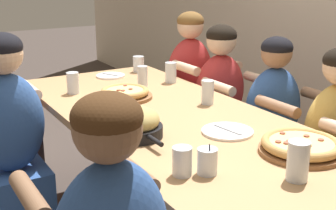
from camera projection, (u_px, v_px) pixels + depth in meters
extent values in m
cube|color=tan|center=(168.00, 118.00, 2.36)|extent=(2.18, 0.93, 0.04)
cube|color=#4C4C51|center=(37.00, 140.00, 3.11)|extent=(0.07, 0.07, 0.72)
cube|color=#4C4C51|center=(144.00, 120.00, 3.51)|extent=(0.07, 0.07, 0.72)
cylinder|color=brown|center=(301.00, 151.00, 1.87)|extent=(0.34, 0.34, 0.02)
torus|color=tan|center=(301.00, 144.00, 1.86)|extent=(0.32, 0.32, 0.04)
cylinder|color=#E5C675|center=(301.00, 145.00, 1.86)|extent=(0.27, 0.27, 0.03)
cylinder|color=#9E4C38|center=(282.00, 133.00, 1.94)|extent=(0.02, 0.02, 0.01)
cylinder|color=#9E4C38|center=(278.00, 142.00, 1.85)|extent=(0.02, 0.02, 0.01)
cylinder|color=#9E4C38|center=(307.00, 136.00, 1.91)|extent=(0.02, 0.02, 0.01)
cylinder|color=#9E4C38|center=(289.00, 141.00, 1.85)|extent=(0.02, 0.02, 0.01)
cylinder|color=#9E4C38|center=(286.00, 143.00, 1.84)|extent=(0.02, 0.02, 0.01)
cylinder|color=#9E4C38|center=(309.00, 145.00, 1.81)|extent=(0.02, 0.02, 0.01)
cylinder|color=#9E4C38|center=(321.00, 140.00, 1.87)|extent=(0.02, 0.02, 0.01)
cylinder|color=brown|center=(125.00, 97.00, 2.63)|extent=(0.31, 0.31, 0.02)
torus|color=tan|center=(125.00, 91.00, 2.62)|extent=(0.27, 0.27, 0.03)
cylinder|color=#E5C675|center=(125.00, 92.00, 2.62)|extent=(0.23, 0.23, 0.03)
cylinder|color=#9E4C38|center=(123.00, 90.00, 2.59)|extent=(0.02, 0.02, 0.01)
cylinder|color=#9E4C38|center=(125.00, 85.00, 2.70)|extent=(0.02, 0.02, 0.01)
cylinder|color=#9E4C38|center=(118.00, 93.00, 2.55)|extent=(0.02, 0.02, 0.01)
cylinder|color=#9E4C38|center=(119.00, 90.00, 2.60)|extent=(0.02, 0.02, 0.01)
cylinder|color=#9E4C38|center=(131.00, 89.00, 2.63)|extent=(0.02, 0.02, 0.01)
cylinder|color=black|center=(136.00, 131.00, 2.04)|extent=(0.24, 0.24, 0.05)
cylinder|color=black|center=(155.00, 141.00, 1.90)|extent=(0.11, 0.02, 0.02)
ellipsoid|color=tan|center=(136.00, 120.00, 2.03)|extent=(0.21, 0.21, 0.11)
cylinder|color=white|center=(111.00, 76.00, 3.13)|extent=(0.19, 0.19, 0.01)
cube|color=#B7B7BC|center=(110.00, 74.00, 3.12)|extent=(0.13, 0.07, 0.01)
cylinder|color=white|center=(227.00, 131.00, 2.10)|extent=(0.23, 0.23, 0.01)
cube|color=#B7B7BC|center=(227.00, 129.00, 2.09)|extent=(0.16, 0.03, 0.01)
cylinder|color=silver|center=(207.00, 161.00, 1.68)|extent=(0.07, 0.07, 0.10)
cylinder|color=#1EA8DB|center=(207.00, 165.00, 1.68)|extent=(0.07, 0.07, 0.07)
cylinder|color=black|center=(210.00, 160.00, 1.66)|extent=(0.00, 0.01, 0.12)
cylinder|color=silver|center=(298.00, 161.00, 1.62)|extent=(0.08, 0.08, 0.14)
cylinder|color=silver|center=(297.00, 169.00, 1.63)|extent=(0.07, 0.07, 0.08)
cylinder|color=silver|center=(182.00, 161.00, 1.67)|extent=(0.07, 0.07, 0.11)
cylinder|color=black|center=(182.00, 166.00, 1.67)|extent=(0.06, 0.06, 0.07)
cylinder|color=silver|center=(208.00, 92.00, 2.51)|extent=(0.07, 0.07, 0.13)
cylinder|color=silver|center=(73.00, 83.00, 2.71)|extent=(0.07, 0.07, 0.12)
cylinder|color=silver|center=(73.00, 85.00, 2.72)|extent=(0.06, 0.06, 0.10)
cylinder|color=silver|center=(139.00, 64.00, 3.26)|extent=(0.08, 0.08, 0.11)
cylinder|color=black|center=(139.00, 66.00, 3.26)|extent=(0.07, 0.07, 0.07)
cylinder|color=silver|center=(171.00, 72.00, 2.97)|extent=(0.07, 0.07, 0.13)
cylinder|color=black|center=(171.00, 78.00, 2.98)|extent=(0.06, 0.06, 0.06)
cylinder|color=silver|center=(143.00, 76.00, 2.86)|extent=(0.06, 0.06, 0.13)
cylinder|color=silver|center=(143.00, 81.00, 2.87)|extent=(0.05, 0.05, 0.07)
sphere|color=brown|center=(107.00, 129.00, 1.24)|extent=(0.19, 0.19, 0.19)
ellipsoid|color=#422814|center=(107.00, 117.00, 1.23)|extent=(0.19, 0.19, 0.13)
cylinder|color=brown|center=(30.00, 197.00, 1.40)|extent=(0.28, 0.06, 0.06)
cylinder|color=brown|center=(132.00, 171.00, 1.56)|extent=(0.28, 0.06, 0.06)
ellipsoid|color=gold|center=(334.00, 132.00, 2.32)|extent=(0.24, 0.36, 0.49)
cube|color=#B22D2D|center=(189.00, 138.00, 3.53)|extent=(0.32, 0.34, 0.45)
ellipsoid|color=#B22D2D|center=(190.00, 75.00, 3.39)|extent=(0.24, 0.36, 0.54)
sphere|color=beige|center=(190.00, 25.00, 3.29)|extent=(0.19, 0.19, 0.19)
ellipsoid|color=brown|center=(190.00, 21.00, 3.28)|extent=(0.19, 0.19, 0.13)
cylinder|color=beige|center=(226.00, 62.00, 3.27)|extent=(0.28, 0.06, 0.06)
cylinder|color=beige|center=(186.00, 68.00, 3.10)|extent=(0.28, 0.06, 0.06)
cube|color=#B22D2D|center=(218.00, 154.00, 3.24)|extent=(0.32, 0.34, 0.45)
ellipsoid|color=#B22D2D|center=(220.00, 90.00, 3.10)|extent=(0.24, 0.36, 0.48)
sphere|color=beige|center=(221.00, 40.00, 3.00)|extent=(0.19, 0.19, 0.19)
ellipsoid|color=black|center=(222.00, 35.00, 2.99)|extent=(0.20, 0.20, 0.14)
cylinder|color=beige|center=(261.00, 80.00, 2.99)|extent=(0.28, 0.06, 0.06)
cylinder|color=beige|center=(218.00, 87.00, 2.82)|extent=(0.28, 0.06, 0.06)
cube|color=#2D5193|center=(18.00, 208.00, 2.53)|extent=(0.32, 0.34, 0.45)
ellipsoid|color=#2D5193|center=(9.00, 123.00, 2.39)|extent=(0.24, 0.36, 0.52)
sphere|color=beige|center=(2.00, 54.00, 2.28)|extent=(0.20, 0.20, 0.20)
ellipsoid|color=black|center=(1.00, 47.00, 2.27)|extent=(0.21, 0.21, 0.14)
cylinder|color=beige|center=(30.00, 90.00, 2.61)|extent=(0.28, 0.06, 0.06)
cube|color=#2D5193|center=(268.00, 182.00, 2.82)|extent=(0.32, 0.34, 0.45)
ellipsoid|color=#2D5193|center=(273.00, 109.00, 2.68)|extent=(0.24, 0.36, 0.49)
sphere|color=#9E7051|center=(277.00, 53.00, 2.59)|extent=(0.17, 0.17, 0.17)
ellipsoid|color=black|center=(277.00, 47.00, 2.58)|extent=(0.18, 0.18, 0.12)
cylinder|color=#9E7051|center=(323.00, 97.00, 2.57)|extent=(0.28, 0.06, 0.06)
cylinder|color=#9E7051|center=(277.00, 106.00, 2.40)|extent=(0.28, 0.06, 0.06)
cylinder|color=#9E7051|center=(11.00, 80.00, 3.01)|extent=(0.28, 0.06, 0.06)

